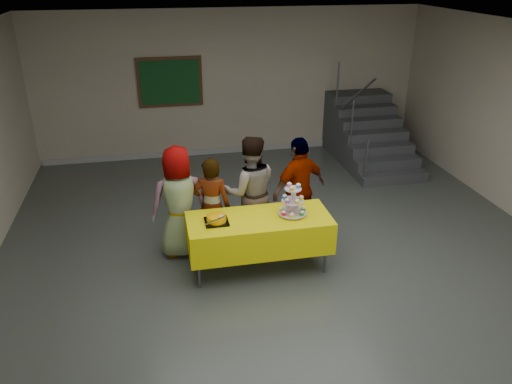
# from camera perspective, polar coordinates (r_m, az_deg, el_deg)

# --- Properties ---
(room_shell) EXTENTS (10.00, 10.04, 3.02)m
(room_shell) POSITION_cam_1_polar(r_m,az_deg,el_deg) (5.72, 5.10, 7.74)
(room_shell) COLOR #4C514C
(room_shell) RESTS_ON ground
(bake_table) EXTENTS (1.88, 0.78, 0.77)m
(bake_table) POSITION_cam_1_polar(r_m,az_deg,el_deg) (6.61, 0.35, -4.61)
(bake_table) COLOR #595960
(bake_table) RESTS_ON ground
(cupcake_stand) EXTENTS (0.38, 0.38, 0.44)m
(cupcake_stand) POSITION_cam_1_polar(r_m,az_deg,el_deg) (6.53, 4.21, -1.30)
(cupcake_stand) COLOR silver
(cupcake_stand) RESTS_ON bake_table
(bear_cake) EXTENTS (0.32, 0.36, 0.12)m
(bear_cake) POSITION_cam_1_polar(r_m,az_deg,el_deg) (6.39, -4.54, -3.00)
(bear_cake) COLOR black
(bear_cake) RESTS_ON bake_table
(schoolchild_a) EXTENTS (0.83, 0.59, 1.60)m
(schoolchild_a) POSITION_cam_1_polar(r_m,az_deg,el_deg) (6.93, -8.77, -1.15)
(schoolchild_a) COLOR slate
(schoolchild_a) RESTS_ON ground
(schoolchild_b) EXTENTS (0.61, 0.49, 1.44)m
(schoolchild_b) POSITION_cam_1_polar(r_m,az_deg,el_deg) (6.93, -5.06, -1.70)
(schoolchild_b) COLOR slate
(schoolchild_b) RESTS_ON ground
(schoolchild_c) EXTENTS (0.82, 0.65, 1.66)m
(schoolchild_c) POSITION_cam_1_polar(r_m,az_deg,el_deg) (7.09, -0.69, 0.03)
(schoolchild_c) COLOR slate
(schoolchild_c) RESTS_ON ground
(schoolchild_d) EXTENTS (1.01, 0.72, 1.58)m
(schoolchild_d) POSITION_cam_1_polar(r_m,az_deg,el_deg) (7.28, 4.97, 0.31)
(schoolchild_d) COLOR slate
(schoolchild_d) RESTS_ON ground
(staircase) EXTENTS (1.30, 2.40, 2.04)m
(staircase) POSITION_cam_1_polar(r_m,az_deg,el_deg) (10.81, 12.43, 6.37)
(staircase) COLOR #424447
(staircase) RESTS_ON ground
(noticeboard) EXTENTS (1.30, 0.05, 1.00)m
(noticeboard) POSITION_cam_1_polar(r_m,az_deg,el_deg) (10.42, -9.81, 12.27)
(noticeboard) COLOR #472B16
(noticeboard) RESTS_ON ground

